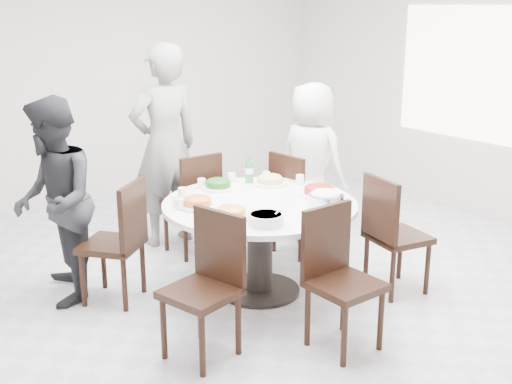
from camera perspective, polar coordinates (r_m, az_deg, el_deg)
floor at (r=5.43m, az=0.06°, el=-7.68°), size 6.00×6.00×0.01m
wall_back at (r=7.62m, az=-13.73°, el=9.80°), size 6.00×0.01×2.80m
wall_right at (r=7.21m, az=19.82°, el=8.95°), size 0.01×6.00×2.80m
window at (r=7.18m, az=19.80°, el=9.73°), size 0.04×2.20×1.40m
dining_table at (r=5.05m, az=0.34°, el=-4.98°), size 1.50×1.50×0.75m
chair_ne at (r=5.84m, az=4.00°, el=-0.96°), size 0.46×0.46×0.95m
chair_n at (r=5.86m, az=-5.82°, el=-0.97°), size 0.43×0.43×0.95m
chair_nw at (r=5.01m, az=-12.73°, el=-4.34°), size 0.59×0.59×0.95m
chair_sw at (r=4.12m, az=-4.98°, el=-8.61°), size 0.51×0.51×0.95m
chair_s at (r=4.25m, az=7.96°, el=-7.91°), size 0.43×0.43×0.95m
chair_se at (r=5.17m, az=12.54°, el=-3.68°), size 0.49×0.49×0.95m
diner_right at (r=6.21m, az=4.93°, el=2.75°), size 0.64×0.83×1.51m
diner_middle at (r=6.03m, az=-8.11°, el=4.05°), size 0.70×0.47×1.89m
diner_left at (r=5.03m, az=-17.50°, el=-0.85°), size 0.81×0.92×1.58m
dish_greens at (r=5.26m, az=-3.37°, el=0.59°), size 0.26×0.26×0.07m
dish_pale at (r=5.38m, az=1.26°, el=0.99°), size 0.27×0.27×0.07m
dish_orange at (r=4.80m, az=-5.22°, el=-1.00°), size 0.27×0.27×0.07m
dish_redbrown at (r=5.10m, az=5.60°, el=0.05°), size 0.30×0.30×0.08m
dish_tofu at (r=4.54m, az=-2.25°, el=-1.97°), size 0.28×0.28×0.07m
rice_bowl at (r=4.76m, az=6.22°, el=-0.90°), size 0.27×0.27×0.11m
soup_bowl at (r=4.42m, az=0.90°, el=-2.43°), size 0.25×0.25×0.08m
beverage_bottle at (r=5.43m, az=-0.61°, el=2.07°), size 0.07×0.07×0.24m
tea_cups at (r=5.38m, az=-3.24°, el=1.00°), size 0.07×0.07×0.08m
chopsticks at (r=5.44m, az=-4.28°, el=0.80°), size 0.24×0.04×0.01m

